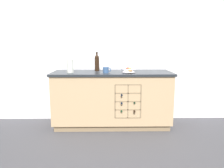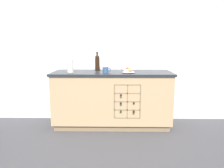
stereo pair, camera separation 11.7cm
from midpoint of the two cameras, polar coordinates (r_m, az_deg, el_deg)
name	(u,v)px [view 1 (the left image)]	position (r m, az deg, el deg)	size (l,w,h in m)	color
ground_plane	(112,125)	(3.71, -0.92, -10.69)	(14.00, 14.00, 0.00)	#424247
back_wall	(112,48)	(3.85, -0.98, 9.47)	(4.40, 0.06, 2.55)	white
kitchen_island	(112,99)	(3.57, -0.89, -3.87)	(1.90, 0.68, 0.90)	#8B7354
fruit_bowl	(129,70)	(3.40, 3.38, 3.68)	(0.23, 0.23, 0.08)	silver
white_pitcher	(70,66)	(3.48, -11.78, 4.73)	(0.16, 0.11, 0.21)	silver
ceramic_mug	(106,70)	(3.37, -2.58, 3.69)	(0.13, 0.09, 0.09)	#385684
standing_wine_bottle	(97,62)	(3.64, -4.88, 5.64)	(0.08, 0.08, 0.31)	black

